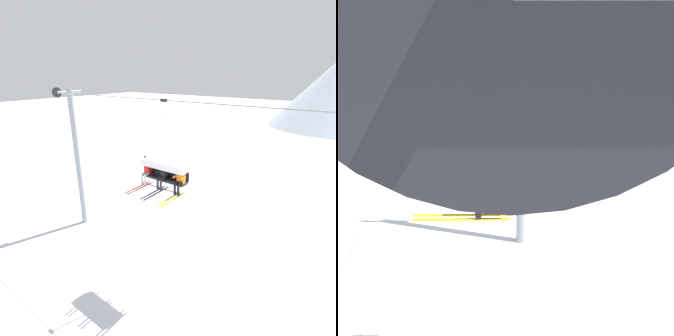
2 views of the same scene
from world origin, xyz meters
TOP-DOWN VIEW (x-y plane):
  - lift_tower_near at (-6.92, -0.02)m, footprint 0.36×1.88m
  - chairlift_chair at (0.75, -0.73)m, footprint 2.27×0.74m
  - skier_red at (-0.17, -0.94)m, footprint 0.48×1.70m
  - skier_black at (0.75, -0.95)m, footprint 0.46×1.70m
  - skier_orange at (1.68, -0.95)m, footprint 0.46×1.70m

SIDE VIEW (x-z plane):
  - lift_tower_near at x=-6.92m, z-range 0.17..9.25m
  - skier_black at x=0.75m, z-range 4.99..6.22m
  - skier_orange at x=1.68m, z-range 4.99..6.22m
  - skier_red at x=-0.17m, z-range 4.96..6.29m
  - chairlift_chair at x=0.75m, z-range 4.02..7.84m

